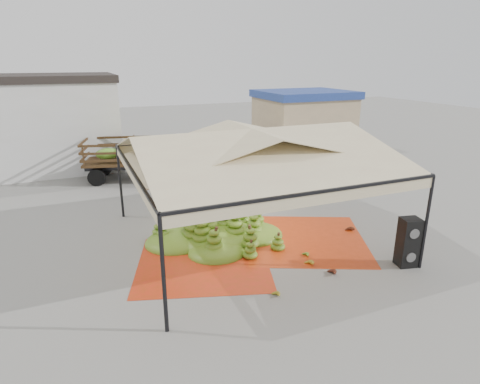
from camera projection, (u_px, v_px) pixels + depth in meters
name	position (u px, v px, depth m)	size (l,w,h in m)	color
ground	(251.00, 238.00, 14.59)	(90.00, 90.00, 0.00)	slate
canopy_tent	(252.00, 150.00, 13.56)	(8.10, 8.10, 4.00)	black
building_tan	(304.00, 119.00, 28.99)	(6.30, 5.30, 4.10)	tan
tarp_left	(203.00, 263.00, 12.84)	(4.12, 3.93, 0.01)	red
tarp_right	(306.00, 239.00, 14.53)	(4.13, 4.34, 0.01)	red
banana_heap	(218.00, 225.00, 14.34)	(5.19, 4.26, 1.11)	#527217
hand_yellow_a	(275.00, 294.00, 10.98)	(0.38, 0.31, 0.17)	#AE8C22
hand_yellow_b	(309.00, 263.00, 12.64)	(0.45, 0.37, 0.20)	#B18E23
hand_red_a	(330.00, 271.00, 12.11)	(0.47, 0.38, 0.21)	#522212
hand_red_b	(350.00, 229.00, 15.13)	(0.47, 0.38, 0.21)	#562513
hand_green	(304.00, 254.00, 13.22)	(0.40, 0.33, 0.18)	#357518
hanging_bunches	(247.00, 169.00, 13.79)	(4.74, 0.24, 0.20)	#55861B
speaker_stack	(408.00, 242.00, 12.46)	(0.67, 0.62, 1.59)	black
banana_leaves	(191.00, 218.00, 16.42)	(0.96, 1.36, 3.70)	#217C21
vendor	(242.00, 176.00, 19.38)	(0.62, 0.41, 1.70)	gray
truck_left	(153.00, 153.00, 21.56)	(6.92, 3.85, 2.25)	#4D3419
truck_right	(261.00, 145.00, 24.59)	(5.94, 2.45, 1.99)	#4A2A18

